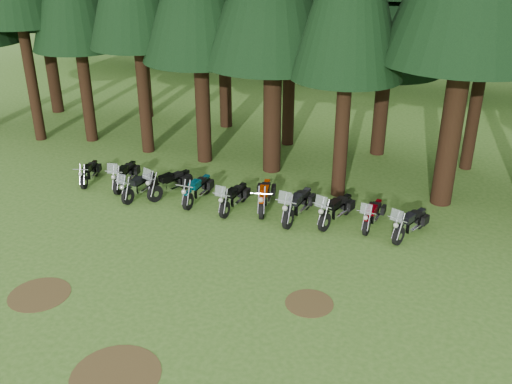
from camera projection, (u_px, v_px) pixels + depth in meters
ground at (163, 280)px, 17.41m from camera, size 120.00×120.00×0.00m
decid_2 at (207, 4)px, 39.72m from camera, size 6.72×6.53×8.40m
decid_3 at (286, 15)px, 38.29m from camera, size 6.12×5.95×7.65m
decid_4 at (383, 19)px, 37.26m from camera, size 5.93×5.76×7.41m
dirt_patch_0 at (39, 294)px, 16.72m from camera, size 1.80×1.80×0.01m
dirt_patch_1 at (309, 303)px, 16.33m from camera, size 1.40×1.40×0.01m
dirt_patch_2 at (116, 375)px, 13.70m from camera, size 2.20×2.20×0.01m
motorcycle_0 at (90, 173)px, 23.99m from camera, size 0.69×1.91×0.80m
motorcycle_1 at (125, 176)px, 23.53m from camera, size 0.70×2.31×1.45m
motorcycle_2 at (139, 186)px, 22.62m from camera, size 0.52×2.18×1.37m
motorcycle_3 at (170, 184)px, 22.76m from camera, size 1.05×2.31×1.48m
motorcycle_4 at (197, 190)px, 22.26m from camera, size 0.31×2.26×0.92m
motorcycle_5 at (234, 198)px, 21.60m from camera, size 0.44×2.23×1.40m
motorcycle_6 at (264, 197)px, 21.66m from camera, size 0.71×2.33×0.96m
motorcycle_7 at (297, 206)px, 20.88m from camera, size 0.56×2.51×1.57m
motorcycle_8 at (336, 210)px, 20.63m from camera, size 0.89×2.31×1.47m
motorcycle_9 at (372, 215)px, 20.38m from camera, size 0.46×2.11×1.32m
motorcycle_10 at (410, 224)px, 19.70m from camera, size 1.04×2.18×1.41m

